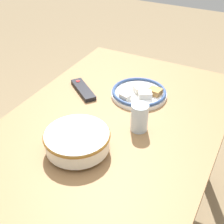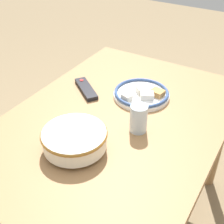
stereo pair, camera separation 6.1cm
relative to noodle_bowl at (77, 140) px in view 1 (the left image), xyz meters
name	(u,v)px [view 1 (the left image)]	position (x,y,z in m)	size (l,w,h in m)	color
ground_plane	(115,220)	(0.24, -0.03, -0.75)	(8.00, 8.00, 0.00)	#7F6B4C
dining_table	(116,134)	(0.24, -0.03, -0.13)	(1.23, 0.86, 0.70)	olive
noodle_bowl	(77,140)	(0.00, 0.00, 0.00)	(0.24, 0.24, 0.08)	silver
food_plate	(139,93)	(0.45, -0.05, -0.03)	(0.26, 0.26, 0.05)	white
tv_remote	(83,90)	(0.36, 0.20, -0.04)	(0.16, 0.19, 0.02)	black
drinking_glass	(139,117)	(0.22, -0.15, 0.01)	(0.07, 0.07, 0.12)	silver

